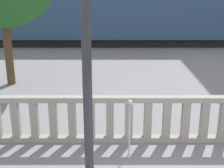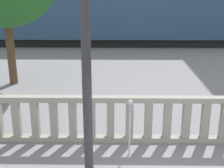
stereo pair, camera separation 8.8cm
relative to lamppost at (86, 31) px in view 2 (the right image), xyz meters
name	(u,v)px [view 2 (the right image)]	position (x,y,z in m)	size (l,w,h in m)	color
balustrade	(158,119)	(1.70, 1.79, -2.62)	(12.49, 0.24, 1.30)	gray
lamppost	(86,31)	(0.00, 0.00, 0.00)	(0.42, 0.42, 6.44)	#2D2D33
parking_meter	(130,111)	(0.92, 1.10, -2.09)	(0.17, 0.17, 1.48)	silver
train_near	(68,16)	(-2.69, 15.55, -1.30)	(26.91, 2.65, 4.36)	black
train_far	(93,8)	(-1.40, 21.65, -1.25)	(24.75, 3.00, 4.47)	black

